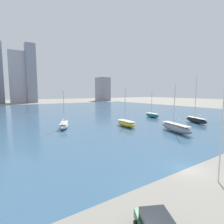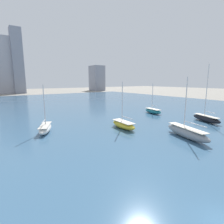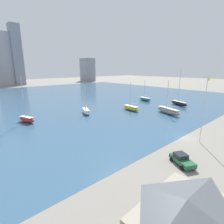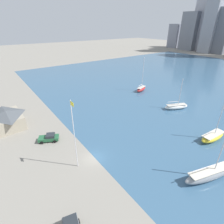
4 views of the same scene
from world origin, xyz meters
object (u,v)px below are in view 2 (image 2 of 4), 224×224
sailboat_yellow (123,125)px  sailboat_black (206,118)px  sailboat_white (45,128)px  sailboat_gray (187,132)px  sailboat_teal (153,111)px

sailboat_yellow → sailboat_black: bearing=-15.1°
sailboat_black → sailboat_white: size_ratio=1.50×
sailboat_yellow → sailboat_gray: (5.57, -12.14, 0.19)m
sailboat_white → sailboat_gray: (20.90, -19.43, 0.23)m
sailboat_teal → sailboat_yellow: 21.53m
sailboat_yellow → sailboat_black: size_ratio=0.70×
sailboat_yellow → sailboat_white: 16.97m
sailboat_gray → sailboat_teal: bearing=71.9°
sailboat_black → sailboat_yellow: bearing=-178.6°
sailboat_white → sailboat_gray: bearing=-18.3°
sailboat_yellow → sailboat_gray: bearing=-61.2°
sailboat_yellow → sailboat_white: sailboat_yellow is taller
sailboat_teal → sailboat_white: bearing=-169.5°
sailboat_white → sailboat_gray: 28.53m
sailboat_teal → sailboat_gray: bearing=-115.9°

